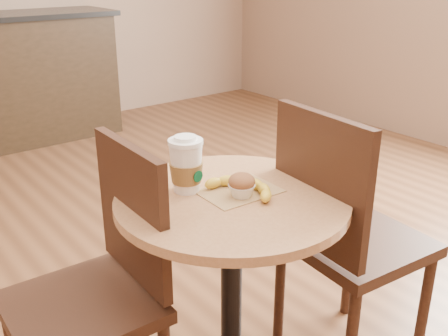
% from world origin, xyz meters
% --- Properties ---
extents(cafe_table, '(0.72, 0.72, 0.75)m').
position_xyz_m(cafe_table, '(-0.01, -0.07, 0.54)').
color(cafe_table, black).
rests_on(cafe_table, ground).
extents(chair_left, '(0.43, 0.43, 0.94)m').
position_xyz_m(chair_left, '(-0.41, 0.06, 0.52)').
color(chair_left, '#341D12').
rests_on(chair_left, ground).
extents(chair_right, '(0.47, 0.47, 0.99)m').
position_xyz_m(chair_right, '(0.37, -0.21, 0.55)').
color(chair_right, '#341D12').
rests_on(chair_right, ground).
extents(kraft_bag, '(0.25, 0.19, 0.00)m').
position_xyz_m(kraft_bag, '(0.02, -0.06, 0.75)').
color(kraft_bag, '#A47E4F').
rests_on(kraft_bag, cafe_table).
extents(coffee_cup, '(0.11, 0.11, 0.18)m').
position_xyz_m(coffee_cup, '(-0.10, 0.05, 0.83)').
color(coffee_cup, white).
rests_on(coffee_cup, cafe_table).
extents(muffin, '(0.08, 0.08, 0.08)m').
position_xyz_m(muffin, '(0.00, -0.10, 0.79)').
color(muffin, silver).
rests_on(muffin, kraft_bag).
extents(banana, '(0.22, 0.27, 0.03)m').
position_xyz_m(banana, '(0.02, -0.08, 0.77)').
color(banana, gold).
rests_on(banana, kraft_bag).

